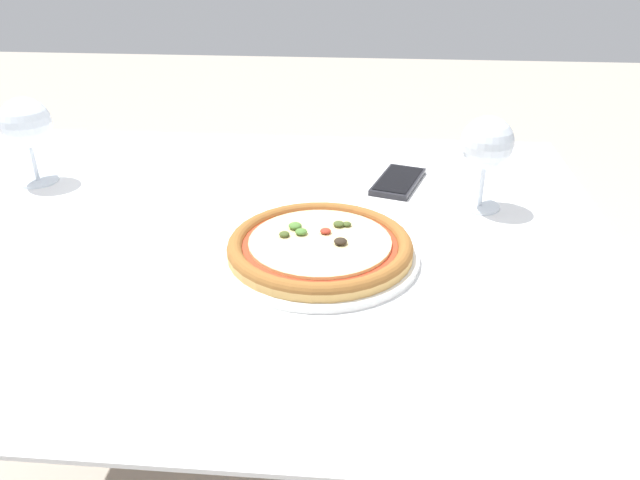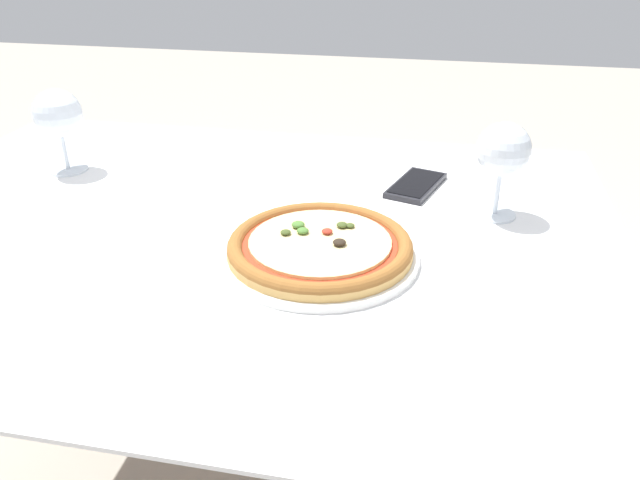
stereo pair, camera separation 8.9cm
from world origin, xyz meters
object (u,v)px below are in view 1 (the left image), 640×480
object	(u,v)px
dining_table	(220,280)
wine_glass_far_left	(26,125)
pizza_plate	(320,248)
wine_glass_far_right	(487,145)
cell_phone	(398,181)

from	to	relation	value
dining_table	wine_glass_far_left	size ratio (longest dim) A/B	7.93
pizza_plate	wine_glass_far_right	size ratio (longest dim) A/B	1.82
dining_table	pizza_plate	size ratio (longest dim) A/B	4.38
pizza_plate	cell_phone	bearing A→B (deg)	67.43
dining_table	cell_phone	bearing A→B (deg)	36.01
dining_table	cell_phone	world-z (taller)	cell_phone
dining_table	cell_phone	distance (m)	0.37
wine_glass_far_right	cell_phone	bearing A→B (deg)	146.07
dining_table	wine_glass_far_left	world-z (taller)	wine_glass_far_left
dining_table	pizza_plate	world-z (taller)	pizza_plate
wine_glass_far_left	wine_glass_far_right	bearing A→B (deg)	-3.24
pizza_plate	wine_glass_far_left	distance (m)	0.61
dining_table	wine_glass_far_right	size ratio (longest dim) A/B	7.96
dining_table	wine_glass_far_right	bearing A→B (deg)	15.92
wine_glass_far_left	dining_table	bearing A→B (deg)	-23.99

